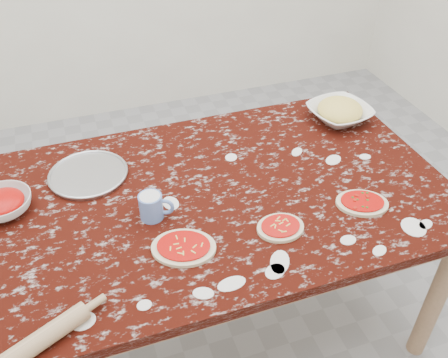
% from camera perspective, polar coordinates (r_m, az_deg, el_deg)
% --- Properties ---
extents(ground, '(4.00, 4.00, 0.00)m').
position_cam_1_polar(ground, '(2.29, 0.00, -15.88)').
color(ground, gray).
extents(worktable, '(1.60, 1.00, 0.75)m').
position_cam_1_polar(worktable, '(1.79, 0.00, -3.33)').
color(worktable, black).
rests_on(worktable, ground).
extents(pizza_tray, '(0.31, 0.31, 0.01)m').
position_cam_1_polar(pizza_tray, '(1.86, -15.68, 0.47)').
color(pizza_tray, '#B2B2B7').
rests_on(pizza_tray, worktable).
extents(sauce_bowl, '(0.25, 0.25, 0.06)m').
position_cam_1_polar(sauce_bowl, '(1.79, -24.58, -2.77)').
color(sauce_bowl, white).
rests_on(sauce_bowl, worktable).
extents(cheese_bowl, '(0.29, 0.29, 0.06)m').
position_cam_1_polar(cheese_bowl, '(2.17, 13.43, 7.53)').
color(cheese_bowl, white).
rests_on(cheese_bowl, worktable).
extents(flour_mug, '(0.11, 0.08, 0.09)m').
position_cam_1_polar(flour_mug, '(1.61, -8.47, -3.19)').
color(flour_mug, '#5E81CE').
rests_on(flour_mug, worktable).
extents(pizza_left, '(0.25, 0.22, 0.02)m').
position_cam_1_polar(pizza_left, '(1.52, -4.78, -8.02)').
color(pizza_left, beige).
rests_on(pizza_left, worktable).
extents(pizza_mid, '(0.16, 0.13, 0.02)m').
position_cam_1_polar(pizza_mid, '(1.59, 6.66, -5.68)').
color(pizza_mid, beige).
rests_on(pizza_mid, worktable).
extents(pizza_right, '(0.22, 0.19, 0.02)m').
position_cam_1_polar(pizza_right, '(1.74, 15.95, -2.71)').
color(pizza_right, beige).
rests_on(pizza_right, worktable).
extents(rolling_pin, '(0.26, 0.16, 0.05)m').
position_cam_1_polar(rolling_pin, '(1.37, -20.78, -17.31)').
color(rolling_pin, tan).
rests_on(rolling_pin, worktable).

